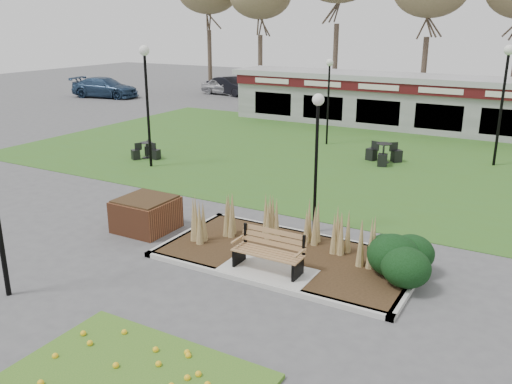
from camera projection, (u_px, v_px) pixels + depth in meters
The scene contains 15 objects.
ground at pixel (264, 277), 12.64m from camera, with size 100.00×100.00×0.00m, color #515154.
lawn at pixel (403, 164), 22.58m from camera, with size 34.00×16.00×0.02m, color #3A6821.
planting_bed at pixel (338, 253), 13.05m from camera, with size 6.75×3.40×1.27m.
park_bench at pixel (270, 250), 12.67m from camera, with size 1.70×0.66×0.93m.
brick_planter at pixel (146, 214), 15.40m from camera, with size 1.50×1.50×0.95m.
food_pavilion at pixel (445, 104), 28.74m from camera, with size 24.60×3.40×2.90m.
lamp_post_near_right at pixel (317, 133), 14.51m from camera, with size 0.32×0.32×3.90m.
lamp_post_mid_left at pixel (146, 80), 21.15m from camera, with size 0.40×0.40×4.82m.
lamp_post_mid_right at pixel (329, 83), 25.29m from camera, with size 0.34×0.34×4.04m.
lamp_post_far_right at pixel (505, 79), 21.31m from camera, with size 0.40×0.40×4.84m.
bistro_set_a at pixel (147, 153), 23.48m from camera, with size 1.13×1.29×0.69m.
bistro_set_c at pixel (383, 156), 22.68m from camera, with size 1.51×1.48×0.82m.
car_silver at pixel (223, 86), 43.57m from camera, with size 1.52×3.79×1.29m, color #B4B4B9.
car_black at pixel (231, 86), 43.23m from camera, with size 1.51×4.34×1.43m, color black.
car_blue at pixel (105, 87), 41.88m from camera, with size 2.15×5.28×1.53m, color navy.
Camera 1 is at (5.48, -10.05, 5.73)m, focal length 38.00 mm.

